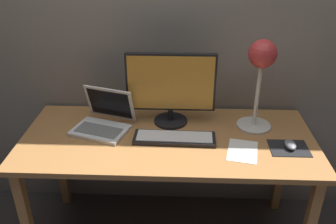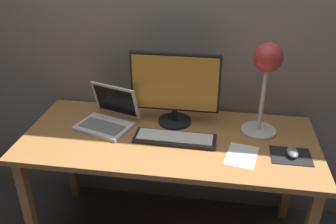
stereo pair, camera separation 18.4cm
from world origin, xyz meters
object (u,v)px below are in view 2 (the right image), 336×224
Objects in this scene: laptop at (109,114)px; desk_lamp at (267,70)px; monitor at (175,86)px; mouse at (292,152)px; keyboard_main at (175,138)px.

laptop is 0.90m from desk_lamp.
monitor reaches higher than mouse.
keyboard_main is at bearing -82.10° from monitor.
keyboard_main is 0.61m from mouse.
monitor is 0.98× the size of desk_lamp.
laptop is at bearing 162.75° from keyboard_main.
keyboard_main is 0.60m from desk_lamp.
desk_lamp is 5.34× the size of mouse.
keyboard_main is at bearing -17.25° from laptop.
mouse is (1.00, -0.18, -0.04)m from laptop.
desk_lamp is at bearing 125.34° from mouse.
keyboard_main is 0.87× the size of desk_lamp.
monitor is at bearing 158.34° from mouse.
mouse reaches higher than keyboard_main.
mouse is at bearing -21.66° from monitor.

